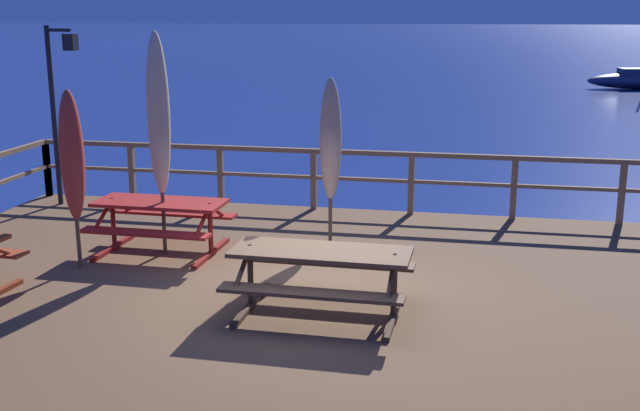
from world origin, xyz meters
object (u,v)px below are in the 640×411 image
at_px(patio_umbrella_tall_back_right, 331,140).
at_px(patio_umbrella_tall_mid_left, 72,157).
at_px(picnic_table_back_left, 161,215).
at_px(lamp_post_hooked, 59,89).
at_px(patio_umbrella_short_back, 158,115).
at_px(picnic_table_front_right, 321,267).

xyz_separation_m(patio_umbrella_tall_back_right, patio_umbrella_tall_mid_left, (-3.16, -1.77, -0.04)).
bearing_deg(picnic_table_back_left, patio_umbrella_tall_back_right, 19.82).
bearing_deg(patio_umbrella_tall_back_right, patio_umbrella_tall_mid_left, -150.70).
bearing_deg(picnic_table_back_left, patio_umbrella_tall_mid_left, -131.22).
xyz_separation_m(patio_umbrella_tall_back_right, lamp_post_hooked, (-5.15, 1.49, 0.52)).
xyz_separation_m(patio_umbrella_short_back, patio_umbrella_tall_mid_left, (-0.88, -0.87, -0.47)).
bearing_deg(lamp_post_hooked, patio_umbrella_tall_mid_left, -58.70).
relative_size(patio_umbrella_short_back, patio_umbrella_tall_mid_left, 1.30).
relative_size(picnic_table_front_right, patio_umbrella_tall_back_right, 0.83).
xyz_separation_m(picnic_table_front_right, patio_umbrella_tall_back_right, (-0.41, 2.72, 1.03)).
bearing_deg(lamp_post_hooked, picnic_table_back_left, -39.89).
height_order(picnic_table_front_right, patio_umbrella_tall_mid_left, patio_umbrella_tall_mid_left).
bearing_deg(patio_umbrella_short_back, patio_umbrella_tall_back_right, 21.70).
height_order(patio_umbrella_tall_back_right, lamp_post_hooked, lamp_post_hooked).
distance_m(patio_umbrella_short_back, patio_umbrella_tall_mid_left, 1.32).
bearing_deg(patio_umbrella_tall_mid_left, lamp_post_hooked, 121.30).
bearing_deg(patio_umbrella_tall_mid_left, patio_umbrella_short_back, 44.50).
relative_size(picnic_table_front_right, picnic_table_back_left, 1.10).
height_order(patio_umbrella_short_back, lamp_post_hooked, lamp_post_hooked).
height_order(patio_umbrella_tall_back_right, patio_umbrella_tall_mid_left, patio_umbrella_tall_back_right).
height_order(picnic_table_front_right, patio_umbrella_tall_back_right, patio_umbrella_tall_back_right).
height_order(picnic_table_back_left, patio_umbrella_tall_back_right, patio_umbrella_tall_back_right).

